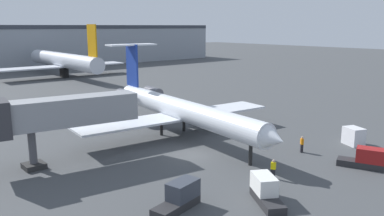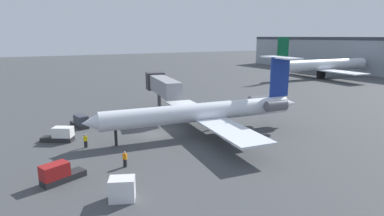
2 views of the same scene
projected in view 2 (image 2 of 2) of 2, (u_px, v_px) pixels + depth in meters
The scene contains 10 objects.
ground_plane at pixel (154, 135), 43.47m from camera, with size 400.00×400.00×0.10m, color #424447.
regional_jet at pixel (209, 111), 43.11m from camera, with size 24.97×31.30×10.30m.
jet_bridge at pixel (162, 85), 55.40m from camera, with size 14.21×5.04×6.56m.
ground_crew_marshaller at pixel (85, 141), 38.23m from camera, with size 0.38×0.46×1.69m.
ground_crew_loader at pixel (125, 159), 32.57m from camera, with size 0.46×0.47×1.69m.
baggage_tug_lead at pixel (61, 135), 40.56m from camera, with size 3.27×4.15×1.90m.
baggage_tug_trailing at pixel (59, 174), 29.11m from camera, with size 2.77×4.23×1.90m.
baggage_tug_spare at pixel (80, 122), 46.75m from camera, with size 4.20×2.19×1.90m.
cargo_container_uld at pixel (122, 189), 25.95m from camera, with size 2.22×2.51×1.93m.
parked_airliner_west_end at pixel (321, 65), 101.04m from camera, with size 30.64×36.17×13.07m.
Camera 2 is at (38.98, -15.38, 13.22)m, focal length 29.55 mm.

